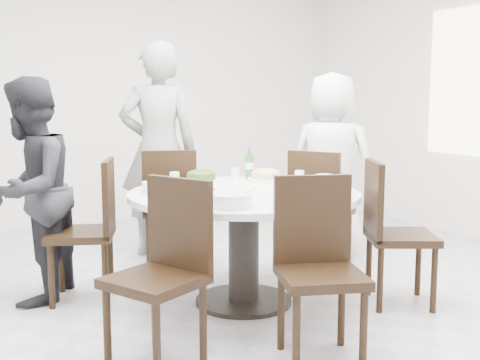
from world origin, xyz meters
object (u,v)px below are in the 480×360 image
chair_nw (81,231)px  beverage_bottle (249,164)px  chair_s (321,272)px  diner_left (30,191)px  chair_n (169,207)px  soup_bowl (230,200)px  diner_middle (159,150)px  rice_bowl (325,189)px  diner_right (332,164)px  chair_sw (155,276)px  dining_table (244,248)px  chair_se (401,233)px  chair_ne (322,209)px

chair_nw → beverage_bottle: bearing=109.2°
chair_s → diner_left: 2.04m
chair_n → soup_bowl: bearing=100.7°
diner_middle → rice_bowl: (0.32, -1.93, -0.10)m
diner_left → beverage_bottle: diner_left is taller
chair_n → diner_right: 1.44m
rice_bowl → diner_middle: bearing=99.4°
diner_left → chair_s: bearing=65.5°
chair_n → beverage_bottle: size_ratio=4.15×
chair_s → beverage_bottle: 1.57m
chair_sw → diner_right: (2.14, 1.36, 0.31)m
soup_bowl → beverage_bottle: size_ratio=1.09×
diner_right → diner_middle: diner_middle is taller
chair_nw → beverage_bottle: (1.25, -0.08, 0.39)m
soup_bowl → diner_right: bearing=36.3°
dining_table → chair_se: size_ratio=1.58×
chair_n → chair_s: bearing=110.0°
chair_n → chair_nw: bearing=51.9°
chair_se → diner_middle: size_ratio=0.52×
rice_bowl → beverage_bottle: 0.97m
chair_n → rice_bowl: size_ratio=3.69×
beverage_bottle → rice_bowl: bearing=-91.4°
chair_s → chair_se: (0.98, 0.45, 0.00)m
chair_sw → rice_bowl: 1.22m
diner_left → rice_bowl: diner_left is taller
chair_nw → soup_bowl: 1.22m
chair_ne → chair_se: 0.94m
chair_nw → diner_middle: size_ratio=0.52×
dining_table → chair_n: (-0.07, 1.11, 0.10)m
soup_bowl → chair_nw: bearing=119.6°
chair_n → beverage_bottle: (0.40, -0.60, 0.39)m
chair_s → soup_bowl: size_ratio=3.81×
dining_table → beverage_bottle: beverage_bottle is taller
chair_s → soup_bowl: chair_s is taller
chair_s → beverage_bottle: (0.41, 1.47, 0.39)m
chair_n → soup_bowl: chair_n is taller
chair_ne → chair_nw: same height
diner_right → chair_n: bearing=39.6°
diner_right → chair_se: bearing=127.3°
chair_nw → diner_middle: diner_middle is taller
dining_table → beverage_bottle: (0.33, 0.51, 0.49)m
chair_n → chair_sw: (-0.78, -1.72, 0.00)m
dining_table → chair_n: bearing=93.7°
rice_bowl → chair_sw: bearing=-172.3°
chair_nw → diner_left: (-0.29, 0.14, 0.27)m
diner_left → rice_bowl: size_ratio=5.80×
chair_se → diner_middle: 2.23m
chair_s → diner_left: diner_left is taller
chair_se → diner_left: 2.45m
dining_table → chair_ne: size_ratio=1.58×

